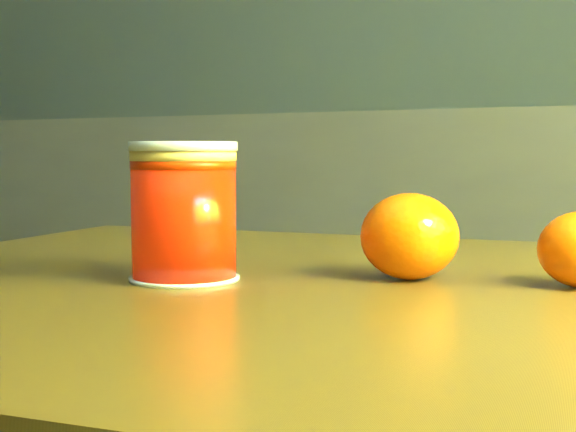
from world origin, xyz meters
The scene contains 4 objects.
kitchen_counter centered at (0.00, 1.45, 0.45)m, with size 3.15×0.60×0.90m, color #4B4B50.
table centered at (0.76, 0.18, 0.63)m, with size 1.04×0.80×0.72m.
juice_glass centered at (0.59, 0.13, 0.77)m, with size 0.08×0.08×0.10m.
orange_front centered at (0.74, 0.21, 0.75)m, with size 0.08×0.08×0.07m, color #F26204.
Camera 1 is at (0.96, -0.37, 0.82)m, focal length 50.00 mm.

